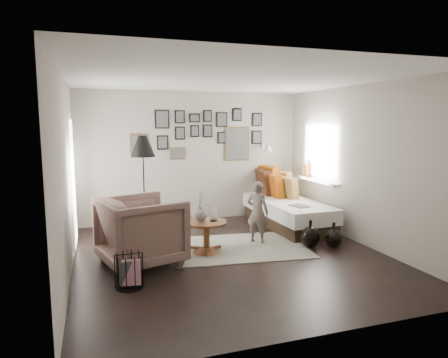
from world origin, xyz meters
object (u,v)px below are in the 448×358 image
object	(u,v)px
floor_lamp	(143,150)
demijohn_large	(310,237)
magazine_basket	(129,271)
pedestal_table	(207,238)
demijohn_small	(333,238)
vase	(201,213)
daybed	(285,207)
child	(258,212)
armchair	(141,231)

from	to	relation	value
floor_lamp	demijohn_large	distance (m)	3.10
magazine_basket	pedestal_table	bearing A→B (deg)	37.44
magazine_basket	demijohn_small	bearing A→B (deg)	9.77
vase	magazine_basket	size ratio (longest dim) A/B	1.09
daybed	demijohn_small	bearing A→B (deg)	-89.23
demijohn_small	child	size ratio (longest dim) A/B	0.40
armchair	floor_lamp	xyz separation A→B (m)	(0.20, 1.28, 1.04)
vase	armchair	distance (m)	0.96
pedestal_table	daybed	world-z (taller)	daybed
demijohn_small	vase	bearing A→B (deg)	168.70
magazine_basket	armchair	bearing A→B (deg)	72.31
floor_lamp	pedestal_table	bearing A→B (deg)	-53.33
demijohn_large	armchair	bearing A→B (deg)	178.42
pedestal_table	demijohn_large	world-z (taller)	pedestal_table
vase	pedestal_table	bearing A→B (deg)	-14.04
vase	demijohn_large	world-z (taller)	vase
daybed	pedestal_table	bearing A→B (deg)	-150.59
daybed	child	bearing A→B (deg)	-138.57
daybed	demijohn_small	world-z (taller)	daybed
pedestal_table	demijohn_large	size ratio (longest dim) A/B	1.39
armchair	floor_lamp	distance (m)	1.66
floor_lamp	child	xyz separation A→B (m)	(1.75, -0.82, -1.01)
pedestal_table	vase	size ratio (longest dim) A/B	1.40
armchair	daybed	bearing A→B (deg)	-80.36
demijohn_small	child	distance (m)	1.28
armchair	demijohn_small	xyz separation A→B (m)	(2.99, -0.19, -0.33)
floor_lamp	demijohn_small	world-z (taller)	floor_lamp
vase	magazine_basket	world-z (taller)	vase
vase	floor_lamp	bearing A→B (deg)	124.33
floor_lamp	demijohn_large	xyz separation A→B (m)	(2.44, -1.35, -1.35)
magazine_basket	demijohn_small	distance (m)	3.28
vase	magazine_basket	bearing A→B (deg)	-140.11
armchair	child	distance (m)	2.01
vase	daybed	size ratio (longest dim) A/B	0.20
pedestal_table	daybed	bearing A→B (deg)	31.19
pedestal_table	daybed	size ratio (longest dim) A/B	0.27
armchair	magazine_basket	world-z (taller)	armchair
armchair	child	world-z (taller)	child
floor_lamp	child	size ratio (longest dim) A/B	1.71
pedestal_table	vase	world-z (taller)	vase
magazine_basket	floor_lamp	bearing A→B (deg)	77.69
armchair	demijohn_small	size ratio (longest dim) A/B	2.57
pedestal_table	armchair	bearing A→B (deg)	-168.66
magazine_basket	demijohn_large	bearing A→B (deg)	13.21
demijohn_small	pedestal_table	bearing A→B (deg)	168.81
pedestal_table	floor_lamp	distance (m)	1.87
vase	armchair	size ratio (longest dim) A/B	0.42
vase	child	size ratio (longest dim) A/B	0.44
armchair	child	size ratio (longest dim) A/B	1.03
demijohn_large	pedestal_table	bearing A→B (deg)	170.52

